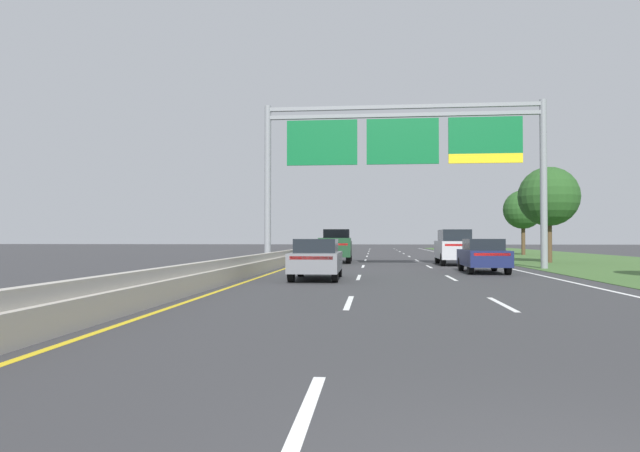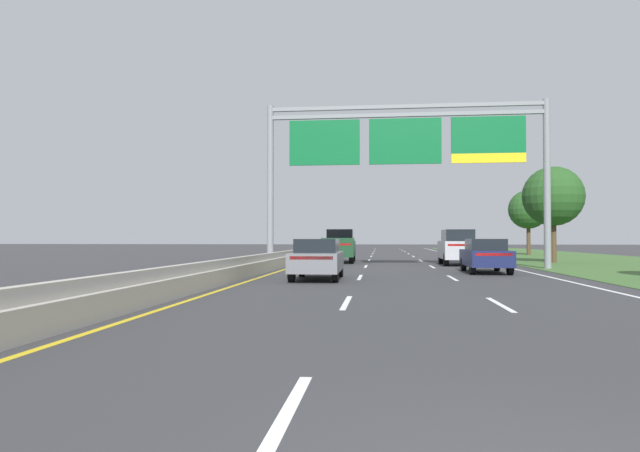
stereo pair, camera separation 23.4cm
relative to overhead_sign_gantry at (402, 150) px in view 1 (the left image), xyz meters
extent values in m
plane|color=#333335|center=(-0.30, 8.21, -6.36)|extent=(220.00, 220.00, 0.00)
cube|color=white|center=(-2.15, -25.29, -6.36)|extent=(0.14, 3.00, 0.01)
cube|color=white|center=(-2.15, -16.29, -6.36)|extent=(0.14, 3.00, 0.01)
cube|color=white|center=(-2.15, -7.29, -6.36)|extent=(0.14, 3.00, 0.01)
cube|color=white|center=(-2.15, 1.71, -6.36)|extent=(0.14, 3.00, 0.01)
cube|color=white|center=(-2.15, 10.71, -6.36)|extent=(0.14, 3.00, 0.01)
cube|color=white|center=(-2.15, 19.71, -6.36)|extent=(0.14, 3.00, 0.01)
cube|color=white|center=(-2.15, 28.71, -6.36)|extent=(0.14, 3.00, 0.01)
cube|color=white|center=(-2.15, 37.71, -6.36)|extent=(0.14, 3.00, 0.01)
cube|color=white|center=(-2.15, 46.71, -6.36)|extent=(0.14, 3.00, 0.01)
cube|color=white|center=(-2.15, 55.71, -6.36)|extent=(0.14, 3.00, 0.01)
cube|color=white|center=(1.55, -16.29, -6.36)|extent=(0.14, 3.00, 0.01)
cube|color=white|center=(1.55, -7.29, -6.36)|extent=(0.14, 3.00, 0.01)
cube|color=white|center=(1.55, 1.71, -6.36)|extent=(0.14, 3.00, 0.01)
cube|color=white|center=(1.55, 10.71, -6.36)|extent=(0.14, 3.00, 0.01)
cube|color=white|center=(1.55, 19.71, -6.36)|extent=(0.14, 3.00, 0.01)
cube|color=white|center=(1.55, 28.71, -6.36)|extent=(0.14, 3.00, 0.01)
cube|color=white|center=(1.55, 37.71, -6.36)|extent=(0.14, 3.00, 0.01)
cube|color=white|center=(1.55, 46.71, -6.36)|extent=(0.14, 3.00, 0.01)
cube|color=white|center=(1.55, 55.71, -6.36)|extent=(0.14, 3.00, 0.01)
cube|color=white|center=(5.60, 8.21, -6.36)|extent=(0.16, 106.00, 0.01)
cube|color=gold|center=(-6.20, 8.21, -6.36)|extent=(0.16, 106.00, 0.01)
cube|color=#3D602D|center=(13.65, 8.21, -6.35)|extent=(14.00, 110.00, 0.02)
cube|color=#A8A399|center=(-6.90, 8.21, -6.09)|extent=(0.60, 110.00, 0.55)
cube|color=#A8A399|center=(-6.90, 8.21, -5.66)|extent=(0.25, 110.00, 0.30)
cylinder|color=gray|center=(-7.35, 0.09, -1.91)|extent=(0.36, 0.36, 8.92)
cylinder|color=gray|center=(7.35, 0.09, -1.91)|extent=(0.36, 0.36, 8.92)
cube|color=gray|center=(0.00, 0.09, 2.33)|extent=(14.70, 0.24, 0.20)
cube|color=gray|center=(0.00, 0.09, 1.88)|extent=(14.70, 0.24, 0.20)
cube|color=#0C602D|center=(-4.33, -0.09, 0.43)|extent=(3.83, 0.12, 2.45)
cube|color=#0C602D|center=(0.00, -0.09, 0.43)|extent=(3.83, 0.12, 2.45)
cube|color=#0C602D|center=(4.33, -0.09, 0.68)|extent=(3.83, 0.12, 1.95)
cube|color=yellow|center=(4.33, -0.09, -0.55)|extent=(3.83, 0.12, 0.50)
cube|color=#193D23|center=(-4.03, 6.83, -5.44)|extent=(2.12, 5.44, 1.00)
cube|color=black|center=(-4.05, 7.68, -4.55)|extent=(1.76, 1.94, 0.78)
cube|color=#B21414|center=(-3.97, 4.17, -5.14)|extent=(1.68, 0.12, 0.12)
cube|color=#193D23|center=(-3.99, 5.10, -4.84)|extent=(2.04, 1.99, 0.20)
cylinder|color=black|center=(-4.92, 8.65, -5.94)|extent=(0.32, 0.85, 0.84)
cylinder|color=black|center=(-3.22, 8.68, -5.94)|extent=(0.32, 0.85, 0.84)
cylinder|color=black|center=(-4.84, 4.98, -5.94)|extent=(0.32, 0.85, 0.84)
cylinder|color=black|center=(-3.14, 5.01, -5.94)|extent=(0.32, 0.85, 0.84)
cube|color=slate|center=(-3.75, -8.54, -5.67)|extent=(1.88, 4.43, 0.72)
cube|color=black|center=(-3.75, -8.59, -5.05)|extent=(1.60, 2.32, 0.52)
cube|color=#B21414|center=(-3.72, -10.70, -5.46)|extent=(1.53, 0.10, 0.12)
cylinder|color=black|center=(-4.57, -7.06, -6.03)|extent=(0.23, 0.66, 0.66)
cylinder|color=black|center=(-2.97, -7.04, -6.03)|extent=(0.23, 0.66, 0.66)
cylinder|color=black|center=(-4.53, -10.05, -6.03)|extent=(0.23, 0.66, 0.66)
cylinder|color=black|center=(-2.93, -10.03, -6.03)|extent=(0.23, 0.66, 0.66)
cube|color=#B2B5BA|center=(3.25, 4.04, -5.46)|extent=(1.95, 4.72, 1.05)
cube|color=black|center=(3.25, 3.89, -4.59)|extent=(1.66, 3.02, 0.68)
cube|color=#B21414|center=(3.23, 1.73, -5.14)|extent=(1.60, 0.10, 0.12)
cylinder|color=black|center=(2.45, 5.65, -5.98)|extent=(0.27, 0.76, 0.76)
cylinder|color=black|center=(4.09, 5.63, -5.98)|extent=(0.27, 0.76, 0.76)
cylinder|color=black|center=(2.42, 2.45, -5.98)|extent=(0.27, 0.76, 0.76)
cylinder|color=black|center=(4.06, 2.43, -5.98)|extent=(0.27, 0.76, 0.76)
cube|color=#161E47|center=(3.52, -3.53, -5.67)|extent=(1.88, 4.42, 0.72)
cube|color=black|center=(3.52, -3.58, -5.05)|extent=(1.59, 2.32, 0.52)
cube|color=#B21414|center=(3.50, -5.69, -5.46)|extent=(1.53, 0.10, 0.12)
cylinder|color=black|center=(2.74, -2.02, -6.03)|extent=(0.23, 0.66, 0.66)
cylinder|color=black|center=(4.34, -2.04, -6.03)|extent=(0.23, 0.66, 0.66)
cylinder|color=black|center=(2.70, -5.01, -6.03)|extent=(0.23, 0.66, 0.66)
cylinder|color=black|center=(4.30, -5.03, -6.03)|extent=(0.23, 0.66, 0.66)
cylinder|color=#4C3823|center=(9.82, 7.42, -4.97)|extent=(0.36, 0.36, 2.78)
sphere|color=#234C1E|center=(9.82, 7.42, -2.04)|extent=(3.87, 3.87, 3.87)
cylinder|color=#4C3823|center=(12.65, 24.74, -4.93)|extent=(0.36, 0.36, 2.87)
sphere|color=#234C1E|center=(12.65, 24.74, -2.01)|extent=(3.70, 3.70, 3.70)
camera|label=1|loc=(-1.53, -30.19, -4.77)|focal=31.40mm
camera|label=2|loc=(-1.29, -30.17, -4.77)|focal=31.40mm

